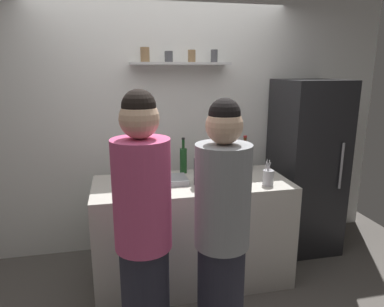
{
  "coord_description": "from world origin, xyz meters",
  "views": [
    {
      "loc": [
        -0.46,
        -2.28,
        1.87
      ],
      "look_at": [
        0.14,
        0.49,
        1.18
      ],
      "focal_mm": 32.36,
      "sensor_mm": 36.0,
      "label": 1
    }
  ],
  "objects_px": {
    "baking_pan": "(167,181)",
    "water_bottle_plastic": "(136,178)",
    "wine_bottle_pale_glass": "(224,174)",
    "person_grey_hoodie": "(222,238)",
    "wine_bottle_dark_glass": "(198,170)",
    "person_pink_top": "(144,238)",
    "wine_bottle_green_glass": "(183,160)",
    "refrigerator": "(306,166)",
    "utensil_holder": "(268,177)",
    "wine_bottle_amber_glass": "(244,156)"
  },
  "relations": [
    {
      "from": "water_bottle_plastic",
      "to": "wine_bottle_pale_glass",
      "type": "bearing_deg",
      "value": -2.33
    },
    {
      "from": "utensil_holder",
      "to": "person_grey_hoodie",
      "type": "relative_size",
      "value": 0.13
    },
    {
      "from": "person_pink_top",
      "to": "wine_bottle_green_glass",
      "type": "bearing_deg",
      "value": 119.77
    },
    {
      "from": "wine_bottle_amber_glass",
      "to": "wine_bottle_pale_glass",
      "type": "xyz_separation_m",
      "value": [
        -0.35,
        -0.46,
        -0.02
      ]
    },
    {
      "from": "refrigerator",
      "to": "person_pink_top",
      "type": "distance_m",
      "value": 2.16
    },
    {
      "from": "wine_bottle_pale_glass",
      "to": "person_grey_hoodie",
      "type": "distance_m",
      "value": 0.78
    },
    {
      "from": "baking_pan",
      "to": "wine_bottle_pale_glass",
      "type": "height_order",
      "value": "wine_bottle_pale_glass"
    },
    {
      "from": "person_grey_hoodie",
      "to": "wine_bottle_dark_glass",
      "type": "bearing_deg",
      "value": 66.88
    },
    {
      "from": "wine_bottle_pale_glass",
      "to": "person_grey_hoodie",
      "type": "xyz_separation_m",
      "value": [
        -0.24,
        -0.72,
        -0.18
      ]
    },
    {
      "from": "utensil_holder",
      "to": "wine_bottle_green_glass",
      "type": "xyz_separation_m",
      "value": [
        -0.62,
        0.5,
        0.06
      ]
    },
    {
      "from": "person_pink_top",
      "to": "person_grey_hoodie",
      "type": "xyz_separation_m",
      "value": [
        0.48,
        -0.03,
        -0.03
      ]
    },
    {
      "from": "wine_bottle_amber_glass",
      "to": "person_grey_hoodie",
      "type": "xyz_separation_m",
      "value": [
        -0.58,
        -1.18,
        -0.2
      ]
    },
    {
      "from": "wine_bottle_amber_glass",
      "to": "wine_bottle_dark_glass",
      "type": "bearing_deg",
      "value": -145.84
    },
    {
      "from": "wine_bottle_dark_glass",
      "to": "water_bottle_plastic",
      "type": "relative_size",
      "value": 1.32
    },
    {
      "from": "wine_bottle_pale_glass",
      "to": "wine_bottle_green_glass",
      "type": "xyz_separation_m",
      "value": [
        -0.25,
        0.45,
        0.02
      ]
    },
    {
      "from": "wine_bottle_dark_glass",
      "to": "wine_bottle_amber_glass",
      "type": "distance_m",
      "value": 0.66
    },
    {
      "from": "wine_bottle_pale_glass",
      "to": "refrigerator",
      "type": "bearing_deg",
      "value": 27.09
    },
    {
      "from": "wine_bottle_dark_glass",
      "to": "wine_bottle_green_glass",
      "type": "bearing_deg",
      "value": 99.03
    },
    {
      "from": "wine_bottle_green_glass",
      "to": "water_bottle_plastic",
      "type": "distance_m",
      "value": 0.62
    },
    {
      "from": "utensil_holder",
      "to": "wine_bottle_green_glass",
      "type": "bearing_deg",
      "value": 141.46
    },
    {
      "from": "wine_bottle_amber_glass",
      "to": "person_grey_hoodie",
      "type": "bearing_deg",
      "value": -116.42
    },
    {
      "from": "refrigerator",
      "to": "person_grey_hoodie",
      "type": "distance_m",
      "value": 1.81
    },
    {
      "from": "refrigerator",
      "to": "utensil_holder",
      "type": "height_order",
      "value": "refrigerator"
    },
    {
      "from": "utensil_holder",
      "to": "wine_bottle_dark_glass",
      "type": "xyz_separation_m",
      "value": [
        -0.57,
        0.13,
        0.06
      ]
    },
    {
      "from": "refrigerator",
      "to": "wine_bottle_dark_glass",
      "type": "xyz_separation_m",
      "value": [
        -1.26,
        -0.45,
        0.17
      ]
    },
    {
      "from": "refrigerator",
      "to": "water_bottle_plastic",
      "type": "xyz_separation_m",
      "value": [
        -1.77,
        -0.51,
        0.15
      ]
    },
    {
      "from": "water_bottle_plastic",
      "to": "wine_bottle_green_glass",
      "type": "bearing_deg",
      "value": 42.96
    },
    {
      "from": "wine_bottle_green_glass",
      "to": "person_grey_hoodie",
      "type": "relative_size",
      "value": 0.19
    },
    {
      "from": "water_bottle_plastic",
      "to": "person_grey_hoodie",
      "type": "relative_size",
      "value": 0.14
    },
    {
      "from": "wine_bottle_dark_glass",
      "to": "person_pink_top",
      "type": "bearing_deg",
      "value": -123.86
    },
    {
      "from": "wine_bottle_dark_glass",
      "to": "utensil_holder",
      "type": "bearing_deg",
      "value": -13.1
    },
    {
      "from": "refrigerator",
      "to": "wine_bottle_amber_glass",
      "type": "relative_size",
      "value": 5.39
    },
    {
      "from": "baking_pan",
      "to": "water_bottle_plastic",
      "type": "relative_size",
      "value": 1.4
    },
    {
      "from": "baking_pan",
      "to": "person_grey_hoodie",
      "type": "distance_m",
      "value": 0.93
    },
    {
      "from": "utensil_holder",
      "to": "wine_bottle_pale_glass",
      "type": "xyz_separation_m",
      "value": [
        -0.37,
        0.04,
        0.04
      ]
    },
    {
      "from": "wine_bottle_pale_glass",
      "to": "person_grey_hoodie",
      "type": "height_order",
      "value": "person_grey_hoodie"
    },
    {
      "from": "refrigerator",
      "to": "person_grey_hoodie",
      "type": "xyz_separation_m",
      "value": [
        -1.3,
        -1.26,
        -0.03
      ]
    },
    {
      "from": "wine_bottle_dark_glass",
      "to": "person_grey_hoodie",
      "type": "xyz_separation_m",
      "value": [
        -0.04,
        -0.81,
        -0.2
      ]
    },
    {
      "from": "wine_bottle_pale_glass",
      "to": "water_bottle_plastic",
      "type": "xyz_separation_m",
      "value": [
        -0.71,
        0.03,
        0.0
      ]
    },
    {
      "from": "wine_bottle_pale_glass",
      "to": "wine_bottle_green_glass",
      "type": "bearing_deg",
      "value": 119.25
    },
    {
      "from": "wine_bottle_dark_glass",
      "to": "person_pink_top",
      "type": "xyz_separation_m",
      "value": [
        -0.52,
        -0.77,
        -0.17
      ]
    },
    {
      "from": "utensil_holder",
      "to": "wine_bottle_pale_glass",
      "type": "distance_m",
      "value": 0.37
    },
    {
      "from": "wine_bottle_amber_glass",
      "to": "baking_pan",
      "type": "bearing_deg",
      "value": -160.77
    },
    {
      "from": "refrigerator",
      "to": "wine_bottle_green_glass",
      "type": "height_order",
      "value": "refrigerator"
    },
    {
      "from": "utensil_holder",
      "to": "wine_bottle_green_glass",
      "type": "relative_size",
      "value": 0.67
    },
    {
      "from": "utensil_holder",
      "to": "person_pink_top",
      "type": "xyz_separation_m",
      "value": [
        -1.09,
        -0.64,
        -0.11
      ]
    },
    {
      "from": "utensil_holder",
      "to": "refrigerator",
      "type": "bearing_deg",
      "value": 40.25
    },
    {
      "from": "wine_bottle_pale_glass",
      "to": "person_grey_hoodie",
      "type": "bearing_deg",
      "value": -108.29
    },
    {
      "from": "refrigerator",
      "to": "person_pink_top",
      "type": "relative_size",
      "value": 1.0
    },
    {
      "from": "baking_pan",
      "to": "wine_bottle_dark_glass",
      "type": "height_order",
      "value": "wine_bottle_dark_glass"
    }
  ]
}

